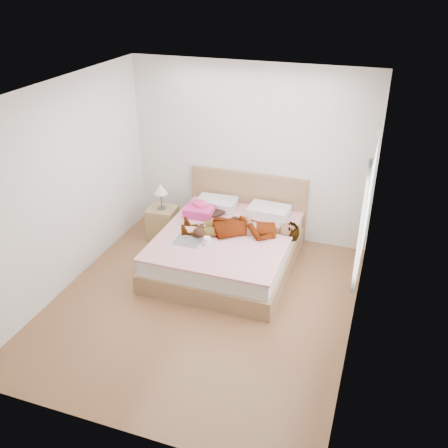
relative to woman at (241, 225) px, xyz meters
The scene contains 11 objects.
ground 1.24m from the woman, 99.28° to the right, with size 4.00×4.00×0.00m, color #4D2918.
woman is the anchor object (origin of this frame).
hair 0.73m from the woman, 141.71° to the left, with size 0.42×0.51×0.08m, color black.
phone 0.64m from the woman, 141.34° to the left, with size 0.04×0.09×0.01m, color silver.
room_shell 1.98m from the woman, 25.19° to the right, with size 4.00×4.00×4.00m.
bed 0.39m from the woman, behind, with size 1.80×2.08×1.00m.
towel 0.77m from the woman, 158.11° to the left, with size 0.43×0.36×0.22m.
magazine 0.77m from the woman, 139.22° to the right, with size 0.41×0.27×0.02m.
coffee_mug 0.57m from the woman, 122.73° to the right, with size 0.14×0.10×0.11m.
plush_toy 0.57m from the woman, 149.13° to the right, with size 0.17×0.24×0.13m.
nightstand 1.40m from the woman, 167.12° to the left, with size 0.44×0.40×0.90m.
Camera 1 is at (1.91, -4.65, 3.76)m, focal length 40.00 mm.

